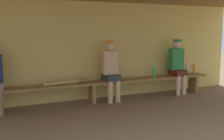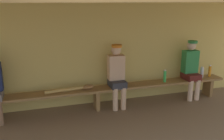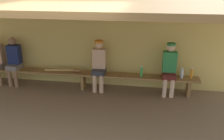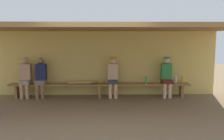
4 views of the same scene
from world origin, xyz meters
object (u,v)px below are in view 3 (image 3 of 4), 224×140
water_bottle_clear (182,73)px  baseball_bat (61,70)px  water_bottle_blue (191,73)px  bench (83,75)px  player_rightmost (169,67)px  player_shirtless_tan (14,59)px  player_in_blue (99,63)px  water_bottle_orange (141,71)px  baseball_glove_dark_brown (77,70)px

water_bottle_clear → baseball_bat: (-3.17, -0.02, -0.09)m
water_bottle_clear → water_bottle_blue: (0.23, 0.01, 0.01)m
bench → player_rightmost: player_rightmost is taller
player_shirtless_tan → water_bottle_clear: (4.50, 0.02, -0.15)m
bench → player_rightmost: bearing=0.1°
player_in_blue → water_bottle_orange: bearing=-2.2°
water_bottle_clear → water_bottle_orange: water_bottle_orange is taller
player_shirtless_tan → player_in_blue: 2.39m
bench → water_bottle_clear: 2.56m
water_bottle_clear → water_bottle_orange: (-1.00, -0.06, 0.01)m
water_bottle_clear → baseball_bat: bearing=-179.6°
baseball_glove_dark_brown → water_bottle_clear: bearing=-18.1°
player_rightmost → player_in_blue: 1.79m
bench → baseball_glove_dark_brown: size_ratio=25.00×
bench → water_bottle_clear: bearing=0.5°
player_in_blue → baseball_glove_dark_brown: 0.65m
baseball_glove_dark_brown → player_shirtless_tan: bearing=162.3°
player_in_blue → water_bottle_clear: (2.11, 0.02, -0.16)m
player_rightmost → player_in_blue: bearing=180.0°
water_bottle_clear → baseball_glove_dark_brown: size_ratio=1.08×
player_shirtless_tan → baseball_glove_dark_brown: bearing=0.5°
water_bottle_orange → baseball_glove_dark_brown: size_ratio=1.18×
water_bottle_orange → baseball_glove_dark_brown: bearing=178.1°
player_shirtless_tan → water_bottle_blue: (4.73, 0.03, -0.14)m
player_shirtless_tan → water_bottle_orange: player_shirtless_tan is taller
bench → water_bottle_orange: 1.56m
player_shirtless_tan → water_bottle_orange: 3.50m
water_bottle_blue → baseball_glove_dark_brown: bearing=-179.7°
water_bottle_blue → baseball_glove_dark_brown: (-2.95, -0.02, -0.09)m
bench → water_bottle_orange: (1.55, -0.04, 0.21)m
water_bottle_clear → baseball_glove_dark_brown: water_bottle_clear is taller
player_shirtless_tan → water_bottle_orange: bearing=-0.7°
bench → water_bottle_blue: 2.79m
player_in_blue → baseball_bat: (-1.06, -0.00, -0.25)m
player_rightmost → water_bottle_clear: 0.36m
player_shirtless_tan → player_in_blue: size_ratio=0.99×
player_shirtless_tan → water_bottle_blue: 4.74m
baseball_glove_dark_brown → baseball_bat: bearing=164.2°
player_shirtless_tan → water_bottle_clear: 4.50m
baseball_bat → player_in_blue: bearing=-6.2°
player_shirtless_tan → water_bottle_clear: size_ratio=5.17×
bench → player_rightmost: size_ratio=4.46×
player_rightmost → water_bottle_orange: size_ratio=4.77×
player_in_blue → water_bottle_blue: 2.35m
water_bottle_clear → water_bottle_orange: bearing=-176.5°
player_rightmost → baseball_bat: 2.86m
water_bottle_orange → baseball_bat: (-2.16, 0.04, -0.10)m
player_shirtless_tan → bench: bearing=-0.1°
water_bottle_clear → baseball_bat: water_bottle_clear is taller
water_bottle_blue → baseball_bat: water_bottle_blue is taller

